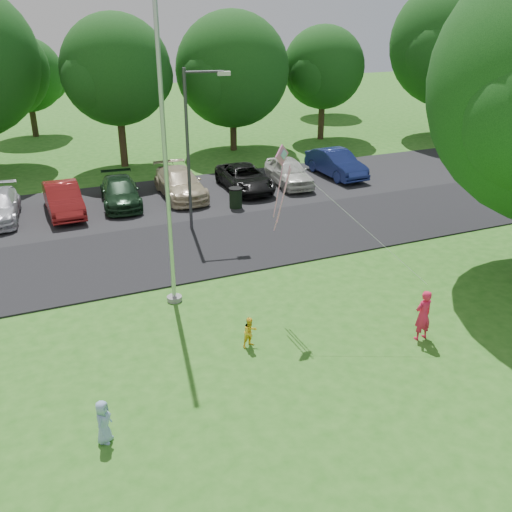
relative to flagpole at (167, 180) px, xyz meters
name	(u,v)px	position (x,y,z in m)	size (l,w,h in m)	color
ground	(343,355)	(3.50, -5.00, -4.17)	(120.00, 120.00, 0.00)	#2D6F1D
park_road	(230,242)	(3.50, 4.00, -4.14)	(60.00, 6.00, 0.06)	black
parking_strip	(185,197)	(3.50, 10.50, -4.14)	(42.00, 7.00, 0.06)	black
flagpole	(167,180)	(0.00, 0.00, 0.00)	(0.50, 0.50, 10.00)	#B7BABF
street_lamp	(194,136)	(2.76, 6.05, -0.09)	(1.90, 0.55, 6.79)	#3F3F44
trash_can	(236,198)	(5.28, 7.88, -3.64)	(0.65, 0.65, 1.04)	black
tree_row	(164,64)	(5.09, 19.23, 1.55)	(64.35, 11.94, 10.88)	#332316
horizon_trees	(164,70)	(7.56, 28.88, 0.14)	(77.46, 7.20, 7.02)	#332316
parked_cars	(189,183)	(3.73, 10.48, -3.43)	(19.75, 4.98, 1.48)	silver
woman	(423,315)	(6.06, -5.15, -3.37)	(0.58, 0.38, 1.59)	#EF1F4C
child_yellow	(250,332)	(1.27, -3.55, -3.70)	(0.45, 0.35, 0.94)	yellow
child_blue	(103,422)	(-3.26, -5.86, -3.62)	(0.53, 0.34, 1.08)	#8FB0DC
kite	(284,171)	(3.07, -1.89, 0.43)	(3.35, 3.60, 3.59)	pink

